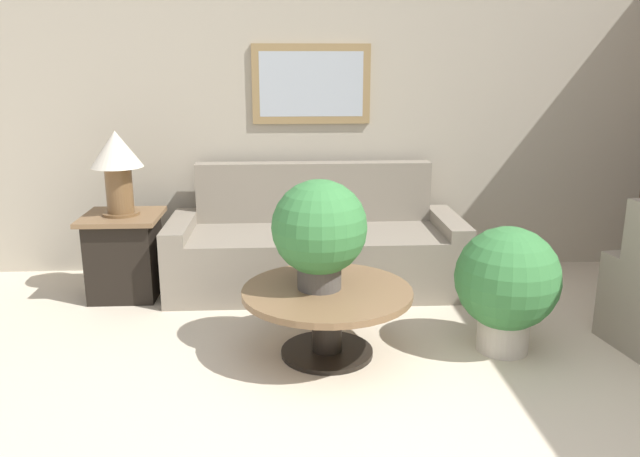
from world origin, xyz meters
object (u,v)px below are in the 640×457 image
at_px(side_table, 125,254).
at_px(potted_plant_floor, 507,283).
at_px(table_lamp, 117,161).
at_px(coffee_table, 327,307).
at_px(potted_plant_on_table, 319,230).
at_px(couch_main, 316,249).

xyz_separation_m(side_table, potted_plant_floor, (2.57, -1.10, 0.12)).
relative_size(table_lamp, potted_plant_floor, 0.79).
xyz_separation_m(coffee_table, potted_plant_floor, (1.10, 0.00, 0.13)).
distance_m(side_table, potted_plant_floor, 2.80).
distance_m(side_table, table_lamp, 0.72).
distance_m(coffee_table, potted_plant_on_table, 0.48).
distance_m(coffee_table, side_table, 1.84).
distance_m(coffee_table, table_lamp, 1.98).
bearing_deg(potted_plant_on_table, potted_plant_floor, -1.21).
height_order(potted_plant_on_table, potted_plant_floor, potted_plant_on_table).
relative_size(side_table, potted_plant_on_table, 0.97).
xyz_separation_m(couch_main, side_table, (-1.46, -0.12, 0.02)).
bearing_deg(potted_plant_floor, coffee_table, -180.00).
relative_size(side_table, potted_plant_floor, 0.81).
relative_size(couch_main, table_lamp, 3.64).
distance_m(couch_main, side_table, 1.47).
bearing_deg(coffee_table, couch_main, 90.50).
height_order(table_lamp, potted_plant_floor, table_lamp).
height_order(table_lamp, potted_plant_on_table, table_lamp).
relative_size(coffee_table, potted_plant_on_table, 1.55).
xyz_separation_m(couch_main, potted_plant_on_table, (-0.03, -1.20, 0.48)).
bearing_deg(table_lamp, potted_plant_on_table, -37.02).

